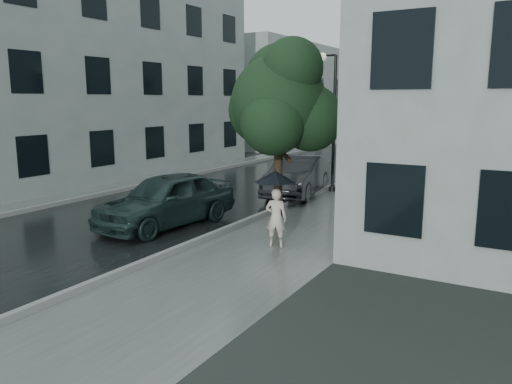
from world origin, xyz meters
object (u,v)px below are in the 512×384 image
Objects in this scene: lamp_post at (331,113)px; car_near at (167,199)px; car_far at (297,176)px; street_tree at (281,102)px; pedestrian at (276,218)px.

lamp_post is 1.19× the size of car_near.
street_tree is at bearing -80.33° from car_far.
car_far is (1.26, 6.22, -0.03)m from car_near.
street_tree is 1.16× the size of car_near.
lamp_post is 1.19× the size of car_far.
pedestrian is at bearing -65.24° from street_tree.
street_tree reaches higher than car_far.
street_tree is at bearing -79.94° from pedestrian.
lamp_post reaches higher than street_tree.
lamp_post is at bearing -92.38° from pedestrian.
pedestrian is at bearing 1.99° from car_near.
street_tree is at bearing 35.91° from car_near.
car_far is at bearing 109.13° from street_tree.
car_far is at bearing -83.88° from pedestrian.
street_tree is (-0.88, 1.91, 2.83)m from pedestrian.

